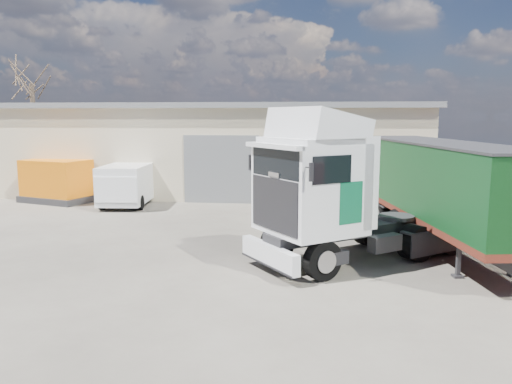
# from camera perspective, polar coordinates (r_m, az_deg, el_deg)

# --- Properties ---
(ground) EXTENTS (120.00, 120.00, 0.00)m
(ground) POSITION_cam_1_polar(r_m,az_deg,el_deg) (16.72, -3.06, -7.21)
(ground) COLOR #272520
(ground) RESTS_ON ground
(warehouse) EXTENTS (30.60, 12.60, 5.42)m
(warehouse) POSITION_cam_1_polar(r_m,az_deg,el_deg) (33.07, -9.07, 5.20)
(warehouse) COLOR beige
(warehouse) RESTS_ON ground
(bare_tree) EXTENTS (4.00, 4.00, 9.60)m
(bare_tree) POSITION_cam_1_polar(r_m,az_deg,el_deg) (41.49, -24.36, 12.50)
(bare_tree) COLOR #382B21
(bare_tree) RESTS_ON ground
(tractor_unit) EXTENTS (7.31, 6.35, 4.83)m
(tractor_unit) POSITION_cam_1_polar(r_m,az_deg,el_deg) (15.55, 8.92, -0.83)
(tractor_unit) COLOR black
(tractor_unit) RESTS_ON ground
(box_trailer) EXTENTS (4.08, 11.35, 3.70)m
(box_trailer) POSITION_cam_1_polar(r_m,az_deg,el_deg) (18.67, 20.07, 1.01)
(box_trailer) COLOR #2D2D30
(box_trailer) RESTS_ON ground
(panel_van) EXTENTS (2.49, 5.31, 2.11)m
(panel_van) POSITION_cam_1_polar(r_m,az_deg,el_deg) (26.87, -14.27, 0.93)
(panel_van) COLOR black
(panel_van) RESTS_ON ground
(orange_skip) EXTENTS (4.17, 3.30, 2.27)m
(orange_skip) POSITION_cam_1_polar(r_m,az_deg,el_deg) (28.93, -21.80, 0.90)
(orange_skip) COLOR #2D2D30
(orange_skip) RESTS_ON ground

